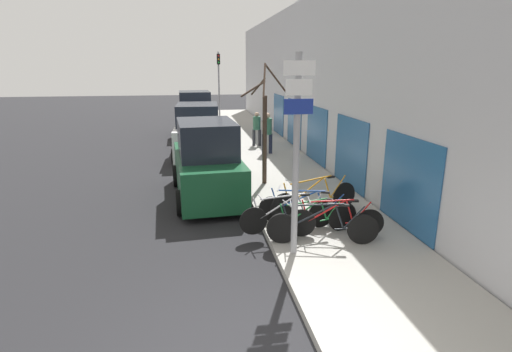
# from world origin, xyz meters

# --- Properties ---
(ground_plane) EXTENTS (80.00, 80.00, 0.00)m
(ground_plane) POSITION_xyz_m (0.00, 11.20, 0.00)
(ground_plane) COLOR black
(sidewalk_curb) EXTENTS (3.20, 32.00, 0.15)m
(sidewalk_curb) POSITION_xyz_m (2.60, 14.00, 0.07)
(sidewalk_curb) COLOR #9E9B93
(sidewalk_curb) RESTS_ON ground
(building_facade) EXTENTS (0.23, 32.00, 6.50)m
(building_facade) POSITION_xyz_m (4.35, 13.93, 3.21)
(building_facade) COLOR #BCBCC1
(building_facade) RESTS_ON ground
(signpost) EXTENTS (0.59, 0.15, 3.88)m
(signpost) POSITION_xyz_m (1.37, 2.67, 2.25)
(signpost) COLOR #939399
(signpost) RESTS_ON sidewalk_curb
(bicycle_0) EXTENTS (2.32, 0.59, 0.91)m
(bicycle_0) POSITION_xyz_m (2.06, 2.97, 0.54)
(bicycle_0) COLOR black
(bicycle_0) RESTS_ON sidewalk_curb
(bicycle_1) EXTENTS (2.10, 0.51, 0.87)m
(bicycle_1) POSITION_xyz_m (2.46, 3.28, 0.52)
(bicycle_1) COLOR black
(bicycle_1) RESTS_ON sidewalk_curb
(bicycle_2) EXTENTS (2.06, 0.51, 0.83)m
(bicycle_2) POSITION_xyz_m (1.96, 3.45, 0.51)
(bicycle_2) COLOR black
(bicycle_2) RESTS_ON sidewalk_curb
(bicycle_3) EXTENTS (2.24, 0.44, 0.88)m
(bicycle_3) POSITION_xyz_m (1.50, 3.76, 0.53)
(bicycle_3) COLOR black
(bicycle_3) RESTS_ON sidewalk_curb
(bicycle_4) EXTENTS (2.16, 0.88, 0.85)m
(bicycle_4) POSITION_xyz_m (2.05, 4.11, 0.52)
(bicycle_4) COLOR black
(bicycle_4) RESTS_ON sidewalk_curb
(bicycle_5) EXTENTS (2.46, 0.90, 0.98)m
(bicycle_5) POSITION_xyz_m (2.42, 4.64, 0.57)
(bicycle_5) COLOR black
(bicycle_5) RESTS_ON sidewalk_curb
(parked_car_0) EXTENTS (2.15, 4.49, 2.29)m
(parked_car_0) POSITION_xyz_m (-0.15, 6.93, 1.03)
(parked_car_0) COLOR #144728
(parked_car_0) RESTS_ON ground
(parked_car_1) EXTENTS (2.23, 4.74, 2.26)m
(parked_car_1) POSITION_xyz_m (-0.27, 12.71, 1.02)
(parked_car_1) COLOR silver
(parked_car_1) RESTS_ON ground
(parked_car_2) EXTENTS (2.11, 4.16, 2.46)m
(parked_car_2) POSITION_xyz_m (-0.29, 17.96, 1.10)
(parked_car_2) COLOR black
(parked_car_2) RESTS_ON ground
(pedestrian_near) EXTENTS (0.40, 0.35, 1.58)m
(pedestrian_near) POSITION_xyz_m (2.48, 13.84, 1.06)
(pedestrian_near) COLOR #333338
(pedestrian_near) RESTS_ON sidewalk_curb
(pedestrian_far) EXTENTS (0.46, 0.39, 1.75)m
(pedestrian_far) POSITION_xyz_m (2.62, 12.00, 1.16)
(pedestrian_far) COLOR #1E2338
(pedestrian_far) RESTS_ON sidewalk_curb
(street_tree) EXTENTS (1.55, 1.52, 3.73)m
(street_tree) POSITION_xyz_m (1.68, 7.62, 1.88)
(street_tree) COLOR #3D2D23
(street_tree) RESTS_ON sidewalk_curb
(traffic_light) EXTENTS (0.20, 0.30, 4.50)m
(traffic_light) POSITION_xyz_m (1.34, 21.71, 3.03)
(traffic_light) COLOR #939399
(traffic_light) RESTS_ON sidewalk_curb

